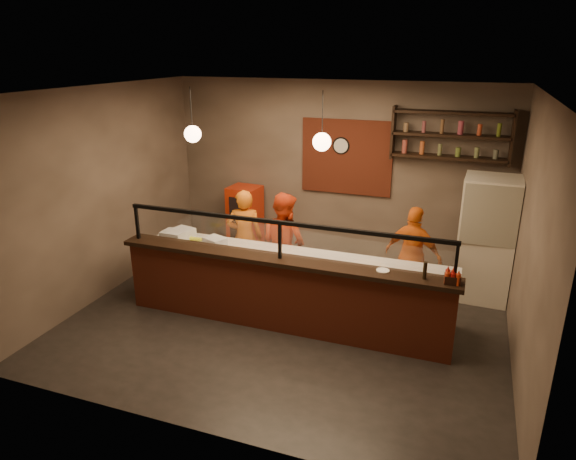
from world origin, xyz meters
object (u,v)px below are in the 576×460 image
at_px(pizza_dough, 367,267).
at_px(red_cooler, 245,220).
at_px(cook_mid, 284,243).
at_px(fridge, 486,239).
at_px(condiment_caddy, 452,279).
at_px(cook_left, 245,237).
at_px(wall_clock, 341,146).
at_px(pepper_mill, 425,271).
at_px(cook_right, 413,255).

bearing_deg(pizza_dough, red_cooler, 143.88).
xyz_separation_m(cook_mid, fridge, (2.96, 0.86, 0.14)).
bearing_deg(condiment_caddy, cook_left, 159.38).
relative_size(wall_clock, pepper_mill, 1.37).
distance_m(cook_mid, pepper_mill, 2.53).
bearing_deg(pepper_mill, condiment_caddy, -2.06).
relative_size(cook_mid, pepper_mill, 7.47).
xyz_separation_m(red_cooler, pizza_dough, (2.72, -1.98, 0.26)).
bearing_deg(pizza_dough, cook_left, 161.16).
distance_m(wall_clock, cook_left, 2.34).
distance_m(wall_clock, condiment_caddy, 3.63).
relative_size(cook_right, pepper_mill, 6.93).
bearing_deg(wall_clock, red_cooler, -169.82).
bearing_deg(cook_mid, pizza_dough, 179.31).
height_order(red_cooler, condiment_caddy, red_cooler).
relative_size(wall_clock, condiment_caddy, 1.60).
relative_size(red_cooler, pizza_dough, 2.57).
xyz_separation_m(wall_clock, cook_right, (1.49, -1.31, -1.34)).
xyz_separation_m(cook_left, cook_mid, (0.71, -0.08, 0.02)).
xyz_separation_m(cook_mid, red_cooler, (-1.26, 1.33, -0.17)).
bearing_deg(condiment_caddy, wall_clock, 127.01).
xyz_separation_m(wall_clock, pepper_mill, (1.77, -2.77, -0.93)).
bearing_deg(fridge, condiment_caddy, -99.16).
height_order(cook_left, pizza_dough, cook_left).
bearing_deg(fridge, red_cooler, 175.85).
height_order(wall_clock, condiment_caddy, wall_clock).
bearing_deg(cook_right, pizza_dough, 79.64).
relative_size(cook_right, fridge, 0.79).
bearing_deg(red_cooler, cook_left, -60.98).
bearing_deg(red_cooler, pizza_dough, -31.22).
relative_size(cook_left, cook_right, 1.05).
distance_m(cook_mid, fridge, 3.09).
bearing_deg(pizza_dough, cook_right, 63.00).
bearing_deg(cook_left, condiment_caddy, 139.89).
bearing_deg(wall_clock, cook_right, -41.34).
xyz_separation_m(cook_right, pepper_mill, (0.28, -1.46, 0.41)).
xyz_separation_m(wall_clock, fridge, (2.50, -0.77, -1.14)).
bearing_deg(pepper_mill, cook_left, 157.51).
distance_m(cook_left, cook_right, 2.67).
height_order(wall_clock, cook_left, wall_clock).
xyz_separation_m(cook_mid, pizza_dough, (1.45, -0.66, 0.09)).
distance_m(wall_clock, cook_mid, 2.13).
bearing_deg(wall_clock, condiment_caddy, -52.99).
bearing_deg(red_cooler, pepper_mill, -30.24).
bearing_deg(fridge, wall_clock, 164.93).
height_order(fridge, red_cooler, fridge).
bearing_deg(cook_right, wall_clock, -24.70).
bearing_deg(pizza_dough, pepper_mill, -31.57).
bearing_deg(fridge, cook_left, -165.86).
xyz_separation_m(wall_clock, cook_mid, (-0.46, -1.64, -1.28)).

